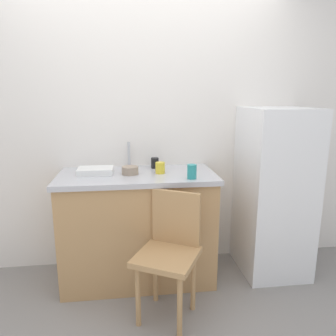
{
  "coord_description": "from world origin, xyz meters",
  "views": [
    {
      "loc": [
        -0.13,
        -1.91,
        1.56
      ],
      "look_at": [
        0.2,
        0.6,
        0.98
      ],
      "focal_mm": 34.44,
      "sensor_mm": 36.0,
      "label": 1
    }
  ],
  "objects_px": {
    "cup_yellow": "(160,168)",
    "chair": "(170,249)",
    "refrigerator": "(274,192)",
    "dish_tray": "(95,171)",
    "terracotta_bowl": "(130,170)",
    "cup_black": "(155,163)",
    "cup_teal": "(192,172)"
  },
  "relations": [
    {
      "from": "dish_tray",
      "to": "terracotta_bowl",
      "type": "xyz_separation_m",
      "value": [
        0.28,
        -0.05,
        0.01
      ]
    },
    {
      "from": "chair",
      "to": "cup_teal",
      "type": "bearing_deg",
      "value": 82.69
    },
    {
      "from": "refrigerator",
      "to": "chair",
      "type": "distance_m",
      "value": 1.13
    },
    {
      "from": "chair",
      "to": "cup_teal",
      "type": "height_order",
      "value": "cup_teal"
    },
    {
      "from": "refrigerator",
      "to": "cup_black",
      "type": "xyz_separation_m",
      "value": [
        -1.03,
        0.19,
        0.25
      ]
    },
    {
      "from": "refrigerator",
      "to": "dish_tray",
      "type": "distance_m",
      "value": 1.54
    },
    {
      "from": "refrigerator",
      "to": "cup_teal",
      "type": "distance_m",
      "value": 0.85
    },
    {
      "from": "cup_yellow",
      "to": "cup_black",
      "type": "bearing_deg",
      "value": 97.2
    },
    {
      "from": "chair",
      "to": "cup_yellow",
      "type": "xyz_separation_m",
      "value": [
        -0.01,
        0.49,
        0.48
      ]
    },
    {
      "from": "cup_yellow",
      "to": "cup_black",
      "type": "height_order",
      "value": "cup_yellow"
    },
    {
      "from": "refrigerator",
      "to": "dish_tray",
      "type": "bearing_deg",
      "value": 178.66
    },
    {
      "from": "cup_black",
      "to": "cup_yellow",
      "type": "bearing_deg",
      "value": -82.8
    },
    {
      "from": "refrigerator",
      "to": "cup_black",
      "type": "distance_m",
      "value": 1.07
    },
    {
      "from": "cup_teal",
      "to": "cup_black",
      "type": "relative_size",
      "value": 1.22
    },
    {
      "from": "cup_black",
      "to": "refrigerator",
      "type": "bearing_deg",
      "value": -10.47
    },
    {
      "from": "refrigerator",
      "to": "cup_teal",
      "type": "bearing_deg",
      "value": -164.69
    },
    {
      "from": "cup_teal",
      "to": "cup_black",
      "type": "bearing_deg",
      "value": 121.72
    },
    {
      "from": "chair",
      "to": "dish_tray",
      "type": "relative_size",
      "value": 3.18
    },
    {
      "from": "refrigerator",
      "to": "chair",
      "type": "xyz_separation_m",
      "value": [
        -0.99,
        -0.5,
        -0.23
      ]
    },
    {
      "from": "terracotta_bowl",
      "to": "cup_teal",
      "type": "relative_size",
      "value": 1.21
    },
    {
      "from": "terracotta_bowl",
      "to": "cup_teal",
      "type": "bearing_deg",
      "value": -23.18
    },
    {
      "from": "refrigerator",
      "to": "terracotta_bowl",
      "type": "xyz_separation_m",
      "value": [
        -1.24,
        -0.01,
        0.24
      ]
    },
    {
      "from": "cup_teal",
      "to": "cup_yellow",
      "type": "height_order",
      "value": "cup_teal"
    },
    {
      "from": "cup_yellow",
      "to": "chair",
      "type": "bearing_deg",
      "value": -88.24
    },
    {
      "from": "terracotta_bowl",
      "to": "cup_teal",
      "type": "xyz_separation_m",
      "value": [
        0.47,
        -0.2,
        0.02
      ]
    },
    {
      "from": "chair",
      "to": "cup_teal",
      "type": "relative_size",
      "value": 8.1
    },
    {
      "from": "chair",
      "to": "dish_tray",
      "type": "distance_m",
      "value": 0.89
    },
    {
      "from": "cup_teal",
      "to": "cup_yellow",
      "type": "distance_m",
      "value": 0.3
    },
    {
      "from": "dish_tray",
      "to": "terracotta_bowl",
      "type": "distance_m",
      "value": 0.28
    },
    {
      "from": "dish_tray",
      "to": "cup_black",
      "type": "xyz_separation_m",
      "value": [
        0.5,
        0.15,
        0.02
      ]
    },
    {
      "from": "cup_black",
      "to": "chair",
      "type": "bearing_deg",
      "value": -86.63
    },
    {
      "from": "dish_tray",
      "to": "terracotta_bowl",
      "type": "bearing_deg",
      "value": -9.86
    }
  ]
}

